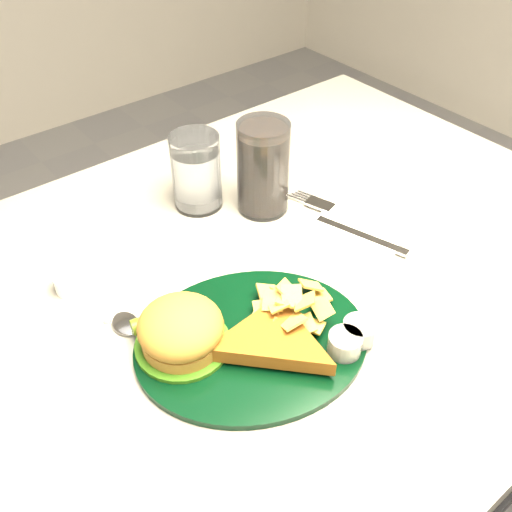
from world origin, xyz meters
The scene contains 8 objects.
table centered at (0.00, 0.00, 0.38)m, with size 1.20×0.80×0.75m, color #9D998E, non-canonical shape.
dinner_plate centered at (-0.06, -0.10, 0.78)m, with size 0.29×0.24×0.07m, color black, non-canonical shape.
water_glass centered at (0.05, 0.19, 0.81)m, with size 0.08×0.08×0.12m, color white.
cola_glass centered at (0.13, 0.12, 0.82)m, with size 0.08×0.08×0.15m, color black.
fork_napkin centered at (0.19, -0.03, 0.76)m, with size 0.15×0.19×0.01m, color white, non-canonical shape.
spoon centered at (-0.16, -0.05, 0.76)m, with size 0.04×0.16×0.01m, color silver, non-canonical shape.
ramekin centered at (-0.19, 0.13, 0.76)m, with size 0.04×0.04×0.03m, color white.
wrapped_straw centered at (-0.11, 0.11, 0.75)m, with size 0.20×0.07×0.01m, color silver, non-canonical shape.
Camera 1 is at (-0.34, -0.46, 1.29)m, focal length 40.00 mm.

